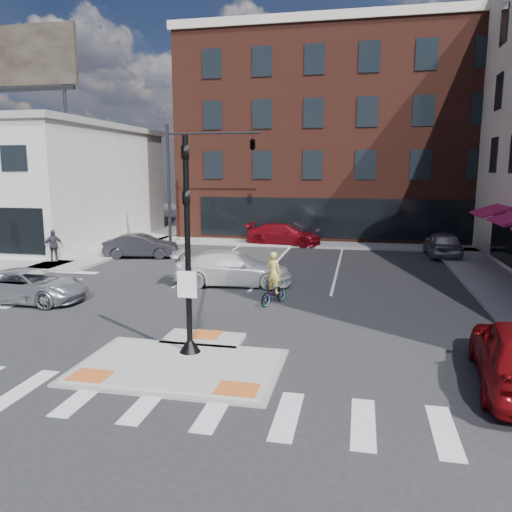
% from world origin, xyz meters
% --- Properties ---
extents(ground, '(120.00, 120.00, 0.00)m').
position_xyz_m(ground, '(0.00, 0.00, 0.00)').
color(ground, '#28282B').
rests_on(ground, ground).
extents(refuge_island, '(5.40, 4.65, 0.13)m').
position_xyz_m(refuge_island, '(0.00, -0.26, 0.05)').
color(refuge_island, gray).
rests_on(refuge_island, ground).
extents(sidewalk_nw, '(23.50, 20.50, 0.15)m').
position_xyz_m(sidewalk_nw, '(-16.76, 15.29, 0.08)').
color(sidewalk_nw, gray).
rests_on(sidewalk_nw, ground).
extents(sidewalk_e, '(3.00, 24.00, 0.15)m').
position_xyz_m(sidewalk_e, '(10.80, 10.00, 0.07)').
color(sidewalk_e, gray).
rests_on(sidewalk_e, ground).
extents(sidewalk_n, '(26.00, 3.00, 0.15)m').
position_xyz_m(sidewalk_n, '(3.00, 22.00, 0.07)').
color(sidewalk_n, gray).
rests_on(sidewalk_n, ground).
extents(building_n, '(24.40, 18.40, 15.50)m').
position_xyz_m(building_n, '(3.00, 31.99, 7.80)').
color(building_n, '#4D2118').
rests_on(building_n, ground).
extents(building_far_left, '(10.00, 12.00, 10.00)m').
position_xyz_m(building_far_left, '(-4.00, 52.00, 5.00)').
color(building_far_left, slate).
rests_on(building_far_left, ground).
extents(building_far_right, '(12.00, 12.00, 12.00)m').
position_xyz_m(building_far_right, '(9.00, 54.00, 6.00)').
color(building_far_right, brown).
rests_on(building_far_right, ground).
extents(signal_pole, '(0.60, 0.60, 5.98)m').
position_xyz_m(signal_pole, '(0.00, 0.40, 2.36)').
color(signal_pole, black).
rests_on(signal_pole, refuge_island).
extents(mast_arm_signal, '(6.10, 2.24, 8.00)m').
position_xyz_m(mast_arm_signal, '(-3.47, 18.00, 6.21)').
color(mast_arm_signal, black).
rests_on(mast_arm_signal, ground).
extents(silver_suv, '(4.73, 2.22, 1.31)m').
position_xyz_m(silver_suv, '(-8.21, 4.64, 0.65)').
color(silver_suv, '#B5B6BD').
rests_on(silver_suv, ground).
extents(white_pickup, '(5.57, 2.84, 1.55)m').
position_xyz_m(white_pickup, '(-1.00, 9.18, 0.77)').
color(white_pickup, silver).
rests_on(white_pickup, ground).
extents(bg_car_dark, '(4.48, 2.29, 1.41)m').
position_xyz_m(bg_car_dark, '(-8.13, 14.91, 0.70)').
color(bg_car_dark, '#27262B').
rests_on(bg_car_dark, ground).
extents(bg_car_silver, '(1.90, 4.56, 1.54)m').
position_xyz_m(bg_car_silver, '(9.50, 19.01, 0.77)').
color(bg_car_silver, '#A0A2A7').
rests_on(bg_car_silver, ground).
extents(bg_car_red, '(5.35, 2.61, 1.50)m').
position_xyz_m(bg_car_red, '(-0.58, 21.50, 0.75)').
color(bg_car_red, maroon).
rests_on(bg_car_red, ground).
extents(cyclist, '(1.19, 1.71, 2.08)m').
position_xyz_m(cyclist, '(1.38, 6.28, 0.70)').
color(cyclist, '#3F3F44').
rests_on(cyclist, ground).
extents(pedestrian_b, '(1.10, 0.94, 1.77)m').
position_xyz_m(pedestrian_b, '(-12.00, 12.00, 1.03)').
color(pedestrian_b, '#35323D').
rests_on(pedestrian_b, sidewalk_nw).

